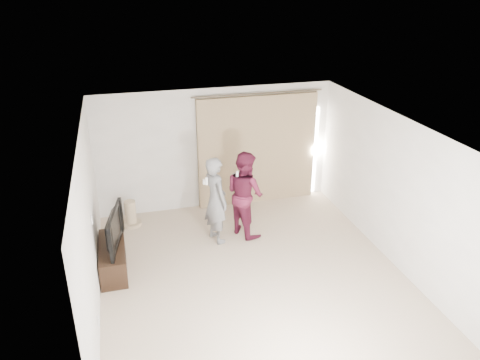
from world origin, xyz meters
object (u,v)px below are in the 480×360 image
person_woman (245,193)px  person_man (216,200)px  tv (109,229)px  tv_console (113,258)px

person_woman → person_man: bearing=-168.4°
tv → person_man: size_ratio=0.66×
tv → person_man: person_man is taller
tv_console → person_man: (1.93, 0.52, 0.61)m
person_man → person_woman: (0.60, 0.12, 0.00)m
tv_console → person_woman: 2.68m
tv_console → person_man: person_man is taller
tv → person_man: (1.93, 0.52, 0.05)m
tv → person_woman: (2.53, 0.64, 0.05)m
tv_console → tv: tv is taller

